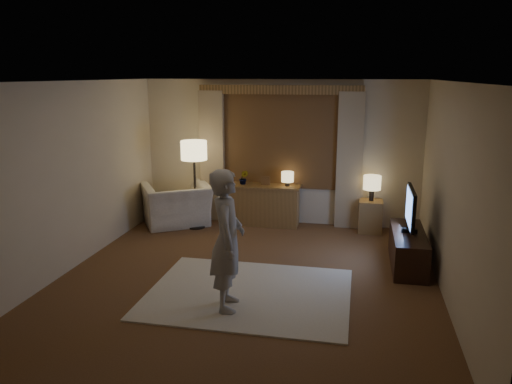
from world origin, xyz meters
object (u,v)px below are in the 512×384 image
(sideboard, at_px, (265,206))
(armchair, at_px, (177,205))
(side_table, at_px, (370,216))
(person, at_px, (227,240))
(tv_stand, at_px, (408,249))

(sideboard, xyz_separation_m, armchair, (-1.58, -0.32, 0.03))
(sideboard, relative_size, side_table, 2.14)
(armchair, xyz_separation_m, side_table, (3.45, 0.27, -0.10))
(sideboard, distance_m, person, 3.42)
(person, bearing_deg, sideboard, -6.69)
(side_table, relative_size, tv_stand, 0.40)
(sideboard, relative_size, tv_stand, 0.86)
(armchair, bearing_deg, tv_stand, 130.34)
(armchair, distance_m, side_table, 3.46)
(armchair, distance_m, tv_stand, 4.14)
(side_table, distance_m, tv_stand, 1.58)
(sideboard, bearing_deg, tv_stand, -33.18)
(person, bearing_deg, armchair, 20.13)
(tv_stand, bearing_deg, sideboard, 146.82)
(side_table, bearing_deg, tv_stand, -71.48)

